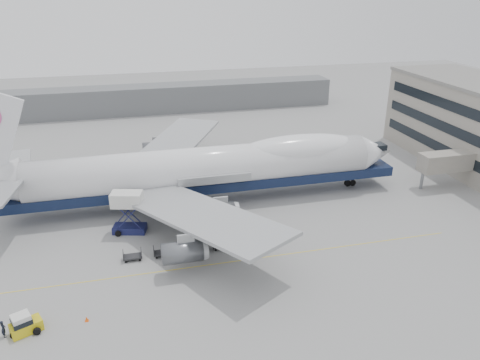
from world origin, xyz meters
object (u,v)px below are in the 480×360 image
object	(u,v)px
airliner	(208,168)
catering_truck	(128,210)
baggage_tug	(24,324)
ground_worker	(3,329)

from	to	relation	value
airliner	catering_truck	distance (m)	14.55
catering_truck	baggage_tug	xyz separation A→B (m)	(-10.68, -18.18, -2.47)
ground_worker	catering_truck	bearing A→B (deg)	-48.73
catering_truck	baggage_tug	size ratio (longest dim) A/B	1.81
baggage_tug	airliner	bearing A→B (deg)	23.32
catering_truck	baggage_tug	world-z (taller)	catering_truck
airliner	ground_worker	distance (m)	36.04
catering_truck	ground_worker	xyz separation A→B (m)	(-12.56, -18.33, -2.49)
baggage_tug	ground_worker	size ratio (longest dim) A/B	1.78
catering_truck	baggage_tug	distance (m)	21.23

